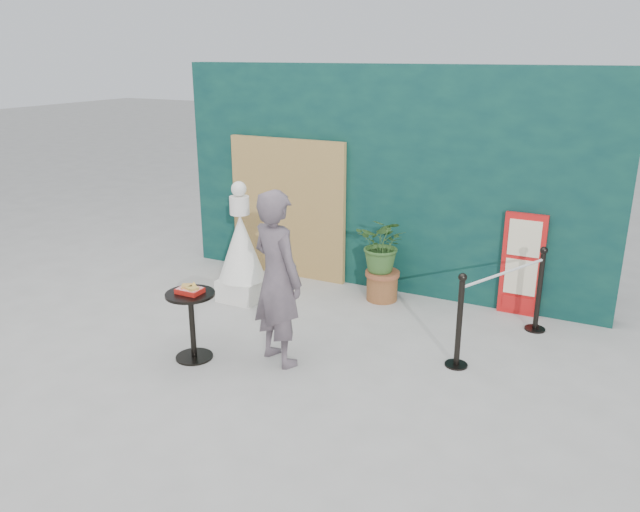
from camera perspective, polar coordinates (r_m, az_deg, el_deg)
The scene contains 10 objects.
ground at distance 6.32m, azimuth -5.01°, elevation -11.73°, with size 60.00×60.00×0.00m, color #ADAAA5.
back_wall at distance 8.48m, azimuth 5.99°, elevation 6.90°, with size 6.00×0.30×3.00m, color #092B2C.
bamboo_fence at distance 8.98m, azimuth -2.99°, elevation 4.35°, with size 1.80×0.08×2.00m, color tan.
woman at distance 6.41m, azimuth -3.94°, elevation -2.05°, with size 0.68×0.45×1.86m, color #64565E.
menu_board at distance 8.05m, azimuth 17.99°, elevation -0.79°, with size 0.50×0.07×1.30m.
statue at distance 8.20m, azimuth -7.20°, elevation 0.32°, with size 0.62×0.62×1.59m.
cafe_table at distance 6.75m, azimuth -11.66°, elevation -5.31°, with size 0.52×0.52×0.75m.
food_basket at distance 6.64m, azimuth -11.80°, elevation -3.02°, with size 0.26×0.19×0.11m.
planter at distance 8.14m, azimuth 5.80°, elevation 0.35°, with size 0.67×0.58×1.14m.
stanchion_barrier at distance 7.14m, azimuth 16.28°, elevation -4.39°, with size 0.84×1.54×1.03m.
Camera 1 is at (2.94, -4.63, 3.15)m, focal length 35.00 mm.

